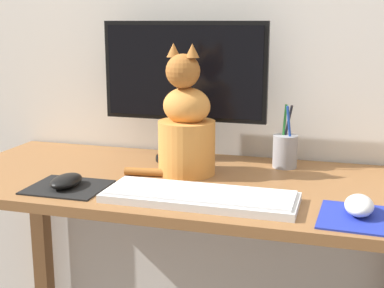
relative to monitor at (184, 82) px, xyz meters
The scene contains 9 objects.
desk 0.39m from the monitor, 75.20° to the right, with size 1.25×0.56×0.70m.
monitor is the anchor object (origin of this frame).
keyboard 0.44m from the monitor, 67.37° to the right, with size 0.44×0.15×0.02m.
mousepad_left 0.46m from the monitor, 119.48° to the right, with size 0.19×0.16×0.00m.
mousepad_right 0.67m from the monitor, 35.25° to the right, with size 0.21×0.18×0.00m.
computer_mouse_left 0.45m from the monitor, 119.41° to the right, with size 0.06×0.11×0.03m.
computer_mouse_right 0.63m from the monitor, 34.94° to the right, with size 0.06×0.10×0.04m.
cat 0.18m from the monitor, 72.34° to the right, with size 0.24×0.18×0.35m.
pen_cup 0.35m from the monitor, ahead, with size 0.07×0.07×0.18m.
Camera 1 is at (0.41, -1.28, 1.10)m, focal length 50.00 mm.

